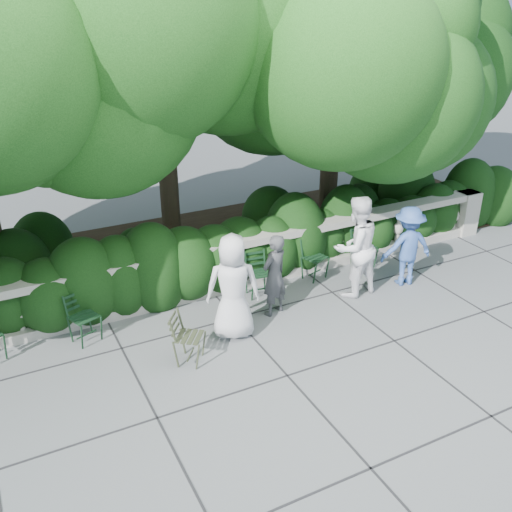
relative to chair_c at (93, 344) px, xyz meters
name	(u,v)px	position (x,y,z in m)	size (l,w,h in m)	color
ground	(283,334)	(2.88, -1.14, 0.00)	(90.00, 90.00, 0.00)	#575B5F
balustrade	(237,264)	(2.88, 0.66, 0.49)	(12.00, 0.44, 1.00)	#9E998E
shrub_hedge	(212,262)	(2.88, 1.86, 0.00)	(15.00, 2.60, 1.70)	black
tree_canopy	(235,59)	(3.57, 2.06, 3.96)	(15.04, 6.52, 6.78)	#3F3023
chair_c	(93,344)	(0.00, 0.00, 0.00)	(0.44, 0.48, 0.84)	black
chair_d	(261,299)	(3.09, 0.06, 0.00)	(0.44, 0.48, 0.84)	black
chair_e	(368,270)	(5.55, 0.12, 0.00)	(0.44, 0.48, 0.84)	black
chair_f	(320,280)	(4.43, 0.18, 0.00)	(0.44, 0.48, 0.84)	black
chair_weathered	(200,362)	(1.36, -1.23, 0.00)	(0.44, 0.48, 0.84)	black
person_businessman	(233,287)	(2.15, -0.78, 0.89)	(0.87, 0.56, 1.77)	silver
person_woman_grey	(274,275)	(3.06, -0.47, 0.74)	(0.54, 0.35, 1.48)	#3D3E42
person_casual_man	(355,247)	(4.70, -0.52, 0.95)	(0.92, 0.72, 1.90)	white
person_older_blue	(407,246)	(5.82, -0.63, 0.78)	(1.00, 0.58, 1.56)	#3659A4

